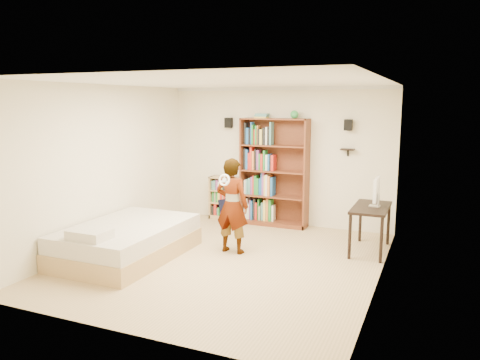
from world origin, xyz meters
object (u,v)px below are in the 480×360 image
(low_bookshelf, at_px, (226,198))
(daybed, at_px, (127,237))
(computer_desk, at_px, (370,229))
(tall_bookshelf, at_px, (274,173))
(person, at_px, (232,206))

(low_bookshelf, relative_size, daybed, 0.40)
(computer_desk, height_order, daybed, computer_desk)
(computer_desk, relative_size, daybed, 0.49)
(tall_bookshelf, xyz_separation_m, computer_desk, (1.99, -0.97, -0.68))
(daybed, bearing_deg, low_bookshelf, 81.63)
(person, bearing_deg, low_bookshelf, -59.16)
(computer_desk, bearing_deg, daybed, -152.62)
(tall_bookshelf, distance_m, computer_desk, 2.31)
(computer_desk, bearing_deg, person, -155.94)
(tall_bookshelf, xyz_separation_m, daybed, (-1.47, -2.76, -0.72))
(computer_desk, distance_m, daybed, 3.90)
(tall_bookshelf, distance_m, person, 1.90)
(daybed, xyz_separation_m, person, (1.41, 0.88, 0.44))
(low_bookshelf, height_order, person, person)
(tall_bookshelf, height_order, computer_desk, tall_bookshelf)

